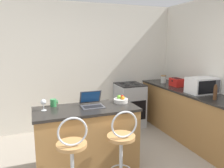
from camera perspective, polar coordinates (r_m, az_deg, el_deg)
name	(u,v)px	position (r m, az deg, el deg)	size (l,w,h in m)	color
wall_back	(81,67)	(4.65, -8.15, 4.52)	(12.00, 0.06, 2.60)	silver
breakfast_bar	(87,140)	(3.15, -6.60, -14.28)	(1.39, 0.62, 0.93)	#9E703D
counter_right	(197,118)	(4.25, 21.43, -8.28)	(0.62, 3.07, 0.93)	#9E703D
bar_stool_near	(73,162)	(2.62, -10.28, -19.34)	(0.40, 0.40, 1.04)	silver
bar_stool_far	(122,153)	(2.76, 2.51, -17.46)	(0.40, 0.40, 1.04)	silver
laptop	(92,102)	(3.05, -5.32, -4.78)	(0.30, 0.29, 0.21)	#47474C
microwave	(202,85)	(4.10, 22.47, -0.34)	(0.50, 0.34, 0.28)	white
toaster	(176,82)	(4.60, 16.43, 0.45)	(0.20, 0.26, 0.17)	red
stove_range	(130,105)	(4.79, 4.63, -5.43)	(0.54, 0.61, 0.93)	#9EA3A8
pepper_mill	(215,92)	(3.71, 25.36, -2.02)	(0.05, 0.05, 0.25)	#4C2D19
wine_glass_tall	(43,102)	(2.97, -17.48, -4.63)	(0.07, 0.07, 0.15)	silver
storage_jar	(163,79)	(4.91, 13.28, 1.27)	(0.12, 0.12, 0.17)	silver
fruit_bowl	(121,100)	(3.23, 2.33, -4.17)	(0.21, 0.21, 0.10)	silver
mug_green	(54,103)	(3.13, -15.01, -4.75)	(0.10, 0.09, 0.10)	#338447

